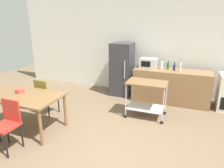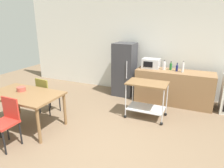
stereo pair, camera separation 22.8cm
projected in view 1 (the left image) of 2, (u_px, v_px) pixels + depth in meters
The scene contains 14 objects.
ground_plane at pixel (103, 147), 3.71m from camera, with size 12.00×12.00×0.00m, color brown.
back_wall at pixel (145, 45), 6.10m from camera, with size 8.40×0.12×2.90m, color silver.
kitchen_counter at pixel (171, 86), 5.57m from camera, with size 2.00×0.64×0.90m, color olive.
dining_table at pixel (24, 99), 4.12m from camera, with size 1.50×0.90×0.75m.
chair_red at pixel (7, 122), 3.51m from camera, with size 0.40×0.40×0.89m.
chair_olive at pixel (45, 94), 4.79m from camera, with size 0.44×0.44×0.89m.
refrigerator at pixel (122, 69), 6.05m from camera, with size 0.60×0.63×1.55m.
kitchen_cart at pixel (147, 93), 4.69m from camera, with size 0.91×0.57×0.85m.
microwave at pixel (148, 63), 5.70m from camera, with size 0.46×0.35×0.26m.
bottle_hot_sauce at pixel (162, 65), 5.54m from camera, with size 0.08×0.08×0.26m.
bottle_soy_sauce at pixel (168, 66), 5.52m from camera, with size 0.07×0.07×0.23m.
bottle_sparkling_water at pixel (174, 67), 5.39m from camera, with size 0.06×0.06×0.22m.
bottle_soda at pixel (180, 67), 5.30m from camera, with size 0.06×0.06×0.29m.
fruit_bowl at pixel (20, 91), 4.22m from camera, with size 0.18×0.18×0.09m, color #B24C3F.
Camera 1 is at (1.29, -2.91, 2.22)m, focal length 32.74 mm.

